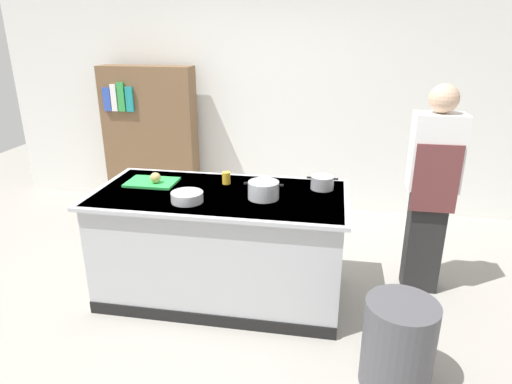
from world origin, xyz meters
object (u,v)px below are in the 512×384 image
at_px(stock_pot, 263,190).
at_px(mixing_bowl, 187,197).
at_px(onion, 155,178).
at_px(sauce_pan, 322,183).
at_px(person_chef, 431,187).
at_px(juice_cup, 226,178).
at_px(trash_bin, 398,344).
at_px(bookshelf, 151,139).

height_order(stock_pot, mixing_bowl, stock_pot).
distance_m(onion, sauce_pan, 1.34).
distance_m(onion, person_chef, 2.21).
xyz_separation_m(juice_cup, trash_bin, (1.31, -1.01, -0.66)).
xyz_separation_m(mixing_bowl, person_chef, (1.82, 0.61, -0.02)).
distance_m(sauce_pan, person_chef, 0.87).
height_order(sauce_pan, bookshelf, bookshelf).
distance_m(sauce_pan, mixing_bowl, 1.07).
bearing_deg(bookshelf, mixing_bowl, -60.86).
relative_size(onion, stock_pot, 0.29).
bearing_deg(trash_bin, juice_cup, 142.23).
distance_m(person_chef, bookshelf, 3.27).
height_order(mixing_bowl, trash_bin, mixing_bowl).
xyz_separation_m(stock_pot, sauce_pan, (0.43, 0.29, -0.01)).
bearing_deg(person_chef, bookshelf, 82.22).
relative_size(onion, bookshelf, 0.05).
bearing_deg(mixing_bowl, onion, 140.14).
relative_size(stock_pot, mixing_bowl, 1.26).
bearing_deg(onion, stock_pot, -8.78).
xyz_separation_m(stock_pot, juice_cup, (-0.35, 0.27, -0.02)).
bearing_deg(sauce_pan, stock_pot, -146.02).
distance_m(stock_pot, bookshelf, 2.50).
relative_size(juice_cup, trash_bin, 0.17).
height_order(stock_pot, bookshelf, bookshelf).
distance_m(onion, mixing_bowl, 0.48).
bearing_deg(onion, trash_bin, -25.27).
relative_size(mixing_bowl, person_chef, 0.14).
relative_size(stock_pot, sauce_pan, 1.21).
bearing_deg(sauce_pan, person_chef, 10.12).
bearing_deg(onion, juice_cup, 13.47).
relative_size(juice_cup, person_chef, 0.06).
bearing_deg(person_chef, juice_cup, 113.66).
xyz_separation_m(stock_pot, mixing_bowl, (-0.54, -0.17, -0.03)).
relative_size(mixing_bowl, trash_bin, 0.41).
distance_m(sauce_pan, bookshelf, 2.62).
xyz_separation_m(onion, stock_pot, (0.91, -0.14, 0.00)).
relative_size(stock_pot, person_chef, 0.17).
bearing_deg(mixing_bowl, juice_cup, 66.75).
bearing_deg(person_chef, trash_bin, -177.67).
xyz_separation_m(sauce_pan, juice_cup, (-0.78, -0.01, -0.00)).
bearing_deg(sauce_pan, trash_bin, -62.71).
bearing_deg(trash_bin, person_chef, 74.48).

